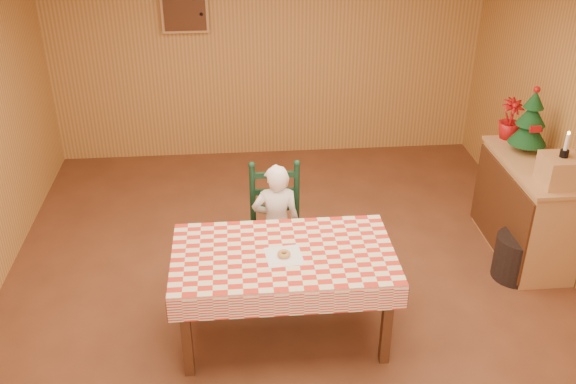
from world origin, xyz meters
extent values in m
plane|color=brown|center=(0.00, 0.00, 0.00)|extent=(6.00, 6.00, 0.00)
cube|color=#C18B45|center=(0.00, 3.00, 1.30)|extent=(5.00, 0.10, 2.60)
cube|color=tan|center=(-0.90, 2.94, 1.75)|extent=(0.52, 0.08, 0.42)
cube|color=#502A15|center=(-0.90, 2.90, 1.75)|extent=(0.46, 0.02, 0.36)
sphere|color=black|center=(-0.72, 2.88, 1.75)|extent=(0.04, 0.04, 0.04)
cube|color=#502A15|center=(-0.09, -0.39, 0.72)|extent=(1.60, 0.90, 0.06)
cube|color=#502A15|center=(-0.81, -0.76, 0.34)|extent=(0.07, 0.07, 0.69)
cube|color=#502A15|center=(0.63, -0.76, 0.34)|extent=(0.07, 0.07, 0.69)
cube|color=#502A15|center=(-0.81, -0.02, 0.34)|extent=(0.07, 0.07, 0.69)
cube|color=#502A15|center=(0.63, -0.02, 0.34)|extent=(0.07, 0.07, 0.69)
cube|color=red|center=(-0.09, -0.39, 0.76)|extent=(1.64, 0.94, 0.02)
cube|color=red|center=(-0.09, -0.86, 0.66)|extent=(1.64, 0.02, 0.18)
cube|color=red|center=(-0.09, 0.08, 0.66)|extent=(1.64, 0.02, 0.18)
cube|color=#2F5426|center=(-0.91, -0.39, 0.66)|extent=(0.02, 0.94, 0.18)
cube|color=#2F5426|center=(0.73, -0.39, 0.66)|extent=(0.02, 0.94, 0.18)
cube|color=black|center=(-0.09, 0.34, 0.43)|extent=(0.44, 0.40, 0.04)
cylinder|color=black|center=(-0.28, 0.17, 0.21)|extent=(0.04, 0.04, 0.41)
cylinder|color=black|center=(0.10, 0.17, 0.21)|extent=(0.04, 0.04, 0.41)
cylinder|color=black|center=(-0.28, 0.51, 0.21)|extent=(0.04, 0.04, 0.41)
cylinder|color=black|center=(0.10, 0.51, 0.21)|extent=(0.04, 0.04, 0.41)
cylinder|color=black|center=(-0.28, 0.51, 0.75)|extent=(0.05, 0.05, 0.60)
sphere|color=black|center=(-0.28, 0.51, 1.05)|extent=(0.06, 0.06, 0.06)
cylinder|color=black|center=(0.10, 0.51, 0.75)|extent=(0.05, 0.05, 0.60)
sphere|color=black|center=(0.10, 0.51, 1.05)|extent=(0.06, 0.06, 0.06)
cube|color=black|center=(-0.09, 0.51, 0.63)|extent=(0.38, 0.03, 0.05)
cube|color=black|center=(-0.09, 0.51, 0.79)|extent=(0.38, 0.03, 0.05)
cube|color=black|center=(-0.09, 0.51, 0.95)|extent=(0.38, 0.03, 0.05)
imported|color=white|center=(-0.09, 0.34, 0.56)|extent=(0.41, 0.27, 1.12)
cube|color=white|center=(-0.09, -0.44, 0.77)|extent=(0.28, 0.28, 0.00)
torus|color=#BF8A44|center=(-0.09, -0.44, 0.79)|extent=(0.11, 0.11, 0.03)
cube|color=tan|center=(2.24, 0.58, 0.45)|extent=(0.50, 1.20, 0.90)
cube|color=tan|center=(2.24, 0.58, 0.92)|extent=(0.54, 1.24, 0.03)
cube|color=#502A15|center=(1.98, 0.58, 0.45)|extent=(0.02, 1.20, 0.80)
cube|color=tan|center=(2.24, 0.18, 1.06)|extent=(0.30, 0.30, 0.25)
cylinder|color=#502A15|center=(2.24, 0.83, 0.97)|extent=(0.04, 0.04, 0.08)
cone|color=#0C3515|center=(2.24, 0.83, 1.13)|extent=(0.34, 0.34, 0.24)
cone|color=#0C3515|center=(2.24, 0.83, 1.29)|extent=(0.26, 0.26, 0.20)
cone|color=#0C3515|center=(2.24, 0.83, 1.43)|extent=(0.18, 0.18, 0.16)
sphere|color=#A30F10|center=(2.24, 0.83, 1.52)|extent=(0.06, 0.06, 0.06)
cube|color=#A30F10|center=(2.22, 0.68, 1.21)|extent=(0.10, 0.02, 0.06)
sphere|color=#A30F10|center=(2.32, 0.77, 1.16)|extent=(0.04, 0.04, 0.04)
sphere|color=#A30F10|center=(2.17, 0.88, 1.23)|extent=(0.04, 0.04, 0.04)
sphere|color=#A30F10|center=(2.28, 0.92, 1.33)|extent=(0.04, 0.04, 0.04)
imported|color=#A30F10|center=(2.19, 1.13, 1.12)|extent=(0.24, 0.24, 0.39)
cylinder|color=black|center=(2.24, 0.18, 1.21)|extent=(0.07, 0.07, 0.06)
cylinder|color=white|center=(2.24, 0.18, 1.31)|extent=(0.03, 0.03, 0.14)
sphere|color=orange|center=(2.24, 0.18, 1.39)|extent=(0.02, 0.02, 0.02)
cylinder|color=black|center=(2.03, 0.18, 0.20)|extent=(0.47, 0.47, 0.41)
camera|label=1|loc=(-0.40, -4.29, 3.43)|focal=40.00mm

